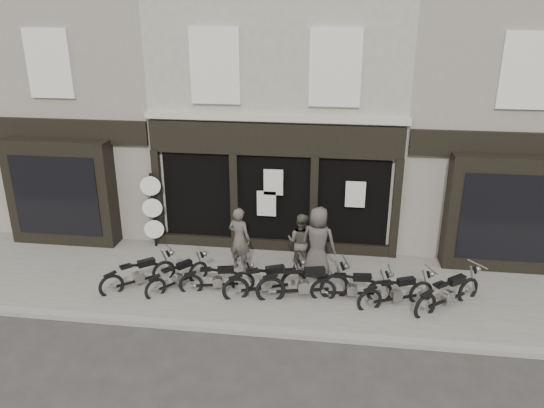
# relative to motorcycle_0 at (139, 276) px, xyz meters

# --- Properties ---
(ground_plane) EXTENTS (90.00, 90.00, 0.00)m
(ground_plane) POSITION_rel_motorcycle_0_xyz_m (3.15, -0.26, -0.39)
(ground_plane) COLOR #2D2B28
(ground_plane) RESTS_ON ground
(pavement) EXTENTS (30.00, 4.20, 0.12)m
(pavement) POSITION_rel_motorcycle_0_xyz_m (3.15, 0.64, -0.33)
(pavement) COLOR #625E56
(pavement) RESTS_ON ground_plane
(kerb) EXTENTS (30.00, 0.25, 0.13)m
(kerb) POSITION_rel_motorcycle_0_xyz_m (3.15, -1.51, -0.32)
(kerb) COLOR gray
(kerb) RESTS_ON ground_plane
(central_building) EXTENTS (7.30, 6.22, 8.34)m
(central_building) POSITION_rel_motorcycle_0_xyz_m (3.15, 5.69, 3.69)
(central_building) COLOR #AAA591
(central_building) RESTS_ON ground
(neighbour_left) EXTENTS (5.60, 6.73, 8.34)m
(neighbour_left) POSITION_rel_motorcycle_0_xyz_m (-3.20, 5.63, 3.65)
(neighbour_left) COLOR gray
(neighbour_left) RESTS_ON ground
(neighbour_right) EXTENTS (5.60, 6.73, 8.34)m
(neighbour_right) POSITION_rel_motorcycle_0_xyz_m (9.50, 5.63, 3.65)
(neighbour_right) COLOR gray
(neighbour_right) RESTS_ON ground
(motorcycle_0) EXTENTS (1.69, 1.51, 0.98)m
(motorcycle_0) POSITION_rel_motorcycle_0_xyz_m (0.00, 0.00, 0.00)
(motorcycle_0) COLOR black
(motorcycle_0) RESTS_ON ground
(motorcycle_1) EXTENTS (1.38, 1.61, 0.92)m
(motorcycle_1) POSITION_rel_motorcycle_0_xyz_m (1.01, 0.09, -0.02)
(motorcycle_1) COLOR black
(motorcycle_1) RESTS_ON ground
(motorcycle_2) EXTENTS (1.89, 0.72, 0.92)m
(motorcycle_2) POSITION_rel_motorcycle_0_xyz_m (2.06, 0.07, -0.02)
(motorcycle_2) COLOR black
(motorcycle_2) RESTS_ON ground
(motorcycle_3) EXTENTS (2.04, 1.12, 1.04)m
(motorcycle_3) POSITION_rel_motorcycle_0_xyz_m (3.30, 0.04, 0.02)
(motorcycle_3) COLOR black
(motorcycle_3) RESTS_ON ground
(motorcycle_4) EXTENTS (2.30, 0.88, 1.12)m
(motorcycle_4) POSITION_rel_motorcycle_0_xyz_m (4.25, -0.01, 0.06)
(motorcycle_4) COLOR black
(motorcycle_4) RESTS_ON ground
(motorcycle_5) EXTENTS (2.03, 0.55, 0.97)m
(motorcycle_5) POSITION_rel_motorcycle_0_xyz_m (5.44, 0.10, -0.00)
(motorcycle_5) COLOR black
(motorcycle_5) RESTS_ON ground
(motorcycle_6) EXTENTS (1.89, 1.06, 0.97)m
(motorcycle_6) POSITION_rel_motorcycle_0_xyz_m (6.50, -0.02, -0.00)
(motorcycle_6) COLOR black
(motorcycle_6) RESTS_ON ground
(motorcycle_7) EXTENTS (1.81, 1.54, 1.03)m
(motorcycle_7) POSITION_rel_motorcycle_0_xyz_m (7.71, 0.06, 0.02)
(motorcycle_7) COLOR black
(motorcycle_7) RESTS_ON ground
(man_left) EXTENTS (0.76, 0.63, 1.78)m
(man_left) POSITION_rel_motorcycle_0_xyz_m (2.39, 1.30, 0.62)
(man_left) COLOR #48413B
(man_left) RESTS_ON pavement
(man_centre) EXTENTS (0.93, 0.81, 1.61)m
(man_centre) POSITION_rel_motorcycle_0_xyz_m (4.03, 1.53, 0.54)
(man_centre) COLOR #464238
(man_centre) RESTS_ON pavement
(man_right) EXTENTS (1.06, 0.81, 1.93)m
(man_right) POSITION_rel_motorcycle_0_xyz_m (4.51, 1.24, 0.70)
(man_right) COLOR #433C38
(man_right) RESTS_ON pavement
(advert_sign_post) EXTENTS (0.58, 0.38, 2.41)m
(advert_sign_post) POSITION_rel_motorcycle_0_xyz_m (-0.41, 2.37, 0.78)
(advert_sign_post) COLOR black
(advert_sign_post) RESTS_ON ground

